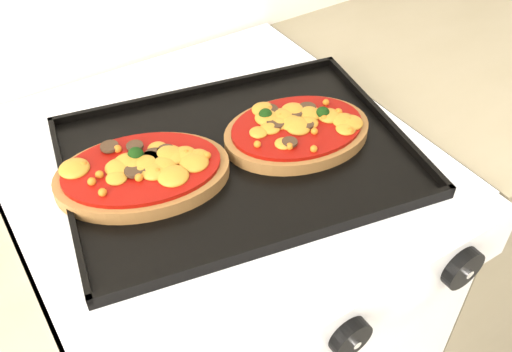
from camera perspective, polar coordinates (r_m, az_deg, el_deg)
stove at (r=1.20m, az=-3.25°, el=-14.47°), size 0.60×0.60×0.91m
control_panel at (r=0.73m, az=8.42°, el=-14.53°), size 0.60×0.02×0.09m
knob_center at (r=0.72m, az=9.42°, el=-15.64°), size 0.05×0.02×0.05m
knob_right at (r=0.82m, az=19.95°, el=-8.68°), size 0.06×0.02×0.06m
baking_tray at (r=0.83m, az=-1.87°, el=2.07°), size 0.55×0.45×0.02m
pizza_left at (r=0.79m, az=-11.29°, el=0.45°), size 0.28×0.23×0.04m
pizza_right at (r=0.85m, az=4.12°, el=4.62°), size 0.25×0.20×0.03m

